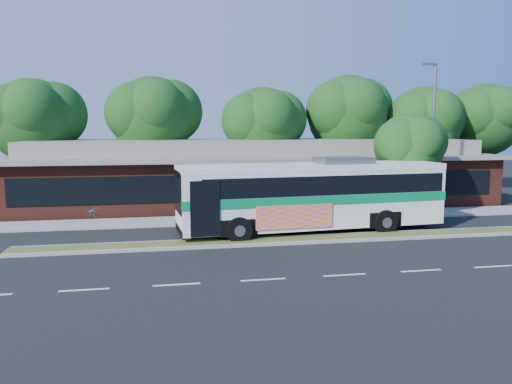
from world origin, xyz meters
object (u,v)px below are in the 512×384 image
sedan (119,206)px  sidewalk_tree (412,146)px  transit_bus (313,191)px  lamp_post (432,134)px

sedan → sidewalk_tree: size_ratio=0.72×
sidewalk_tree → sedan: bearing=168.0°
transit_bus → sidewalk_tree: sidewalk_tree is taller
lamp_post → sidewalk_tree: bearing=-159.0°
lamp_post → sidewalk_tree: lamp_post is taller
lamp_post → sidewalk_tree: size_ratio=1.48×
sedan → sidewalk_tree: 17.74m
sidewalk_tree → transit_bus: bearing=-156.6°
transit_bus → sidewalk_tree: 7.82m
lamp_post → transit_bus: 9.62m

